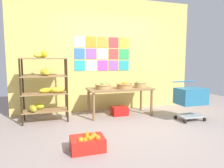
{
  "coord_description": "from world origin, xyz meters",
  "views": [
    {
      "loc": [
        -1.46,
        -3.42,
        1.29
      ],
      "look_at": [
        -0.15,
        0.73,
        0.78
      ],
      "focal_mm": 32.09,
      "sensor_mm": 36.0,
      "label": 1
    }
  ],
  "objects_px": {
    "display_table": "(120,91)",
    "fruit_basket_left": "(103,86)",
    "orange_crate_foreground": "(88,143)",
    "banana_shelf_unit": "(44,83)",
    "fruit_basket_right": "(125,86)",
    "shopping_cart": "(191,98)",
    "fruit_basket_back_left": "(140,84)",
    "produce_crate_under_table": "(119,111)"
  },
  "relations": [
    {
      "from": "orange_crate_foreground",
      "to": "produce_crate_under_table",
      "type": "bearing_deg",
      "value": 56.97
    },
    {
      "from": "fruit_basket_back_left",
      "to": "shopping_cart",
      "type": "height_order",
      "value": "shopping_cart"
    },
    {
      "from": "produce_crate_under_table",
      "to": "orange_crate_foreground",
      "type": "height_order",
      "value": "orange_crate_foreground"
    },
    {
      "from": "display_table",
      "to": "orange_crate_foreground",
      "type": "distance_m",
      "value": 2.04
    },
    {
      "from": "fruit_basket_left",
      "to": "orange_crate_foreground",
      "type": "relative_size",
      "value": 0.79
    },
    {
      "from": "display_table",
      "to": "fruit_basket_back_left",
      "type": "bearing_deg",
      "value": -4.69
    },
    {
      "from": "display_table",
      "to": "fruit_basket_left",
      "type": "bearing_deg",
      "value": -176.87
    },
    {
      "from": "display_table",
      "to": "fruit_basket_left",
      "type": "distance_m",
      "value": 0.44
    },
    {
      "from": "display_table",
      "to": "fruit_basket_back_left",
      "type": "xyz_separation_m",
      "value": [
        0.51,
        -0.04,
        0.15
      ]
    },
    {
      "from": "fruit_basket_back_left",
      "to": "orange_crate_foreground",
      "type": "height_order",
      "value": "fruit_basket_back_left"
    },
    {
      "from": "banana_shelf_unit",
      "to": "fruit_basket_right",
      "type": "distance_m",
      "value": 1.75
    },
    {
      "from": "fruit_basket_right",
      "to": "shopping_cart",
      "type": "relative_size",
      "value": 0.46
    },
    {
      "from": "banana_shelf_unit",
      "to": "display_table",
      "type": "height_order",
      "value": "banana_shelf_unit"
    },
    {
      "from": "banana_shelf_unit",
      "to": "orange_crate_foreground",
      "type": "distance_m",
      "value": 1.89
    },
    {
      "from": "banana_shelf_unit",
      "to": "fruit_basket_right",
      "type": "height_order",
      "value": "banana_shelf_unit"
    },
    {
      "from": "display_table",
      "to": "orange_crate_foreground",
      "type": "bearing_deg",
      "value": -123.1
    },
    {
      "from": "shopping_cart",
      "to": "display_table",
      "type": "bearing_deg",
      "value": 148.94
    },
    {
      "from": "fruit_basket_right",
      "to": "orange_crate_foreground",
      "type": "distance_m",
      "value": 2.01
    },
    {
      "from": "fruit_basket_back_left",
      "to": "produce_crate_under_table",
      "type": "height_order",
      "value": "fruit_basket_back_left"
    },
    {
      "from": "fruit_basket_back_left",
      "to": "orange_crate_foreground",
      "type": "relative_size",
      "value": 0.64
    },
    {
      "from": "fruit_basket_right",
      "to": "produce_crate_under_table",
      "type": "height_order",
      "value": "fruit_basket_right"
    },
    {
      "from": "display_table",
      "to": "fruit_basket_left",
      "type": "height_order",
      "value": "fruit_basket_left"
    },
    {
      "from": "fruit_basket_left",
      "to": "shopping_cart",
      "type": "xyz_separation_m",
      "value": [
        1.72,
        -0.85,
        -0.21
      ]
    },
    {
      "from": "display_table",
      "to": "produce_crate_under_table",
      "type": "height_order",
      "value": "display_table"
    },
    {
      "from": "display_table",
      "to": "orange_crate_foreground",
      "type": "xyz_separation_m",
      "value": [
        -1.09,
        -1.67,
        -0.46
      ]
    },
    {
      "from": "banana_shelf_unit",
      "to": "fruit_basket_back_left",
      "type": "xyz_separation_m",
      "value": [
        2.19,
        -0.03,
        -0.1
      ]
    },
    {
      "from": "banana_shelf_unit",
      "to": "produce_crate_under_table",
      "type": "bearing_deg",
      "value": 0.1
    },
    {
      "from": "fruit_basket_back_left",
      "to": "orange_crate_foreground",
      "type": "xyz_separation_m",
      "value": [
        -1.59,
        -1.63,
        -0.61
      ]
    },
    {
      "from": "fruit_basket_left",
      "to": "shopping_cart",
      "type": "relative_size",
      "value": 0.45
    },
    {
      "from": "banana_shelf_unit",
      "to": "orange_crate_foreground",
      "type": "bearing_deg",
      "value": -70.27
    },
    {
      "from": "fruit_basket_right",
      "to": "shopping_cart",
      "type": "distance_m",
      "value": 1.46
    },
    {
      "from": "produce_crate_under_table",
      "to": "shopping_cart",
      "type": "bearing_deg",
      "value": -33.21
    },
    {
      "from": "display_table",
      "to": "fruit_basket_back_left",
      "type": "distance_m",
      "value": 0.53
    },
    {
      "from": "fruit_basket_left",
      "to": "produce_crate_under_table",
      "type": "bearing_deg",
      "value": 1.39
    },
    {
      "from": "display_table",
      "to": "fruit_basket_right",
      "type": "relative_size",
      "value": 3.92
    },
    {
      "from": "fruit_basket_right",
      "to": "fruit_basket_back_left",
      "type": "xyz_separation_m",
      "value": [
        0.44,
        0.1,
        0.0
      ]
    },
    {
      "from": "fruit_basket_back_left",
      "to": "fruit_basket_right",
      "type": "bearing_deg",
      "value": -167.7
    },
    {
      "from": "banana_shelf_unit",
      "to": "fruit_basket_back_left",
      "type": "height_order",
      "value": "banana_shelf_unit"
    },
    {
      "from": "fruit_basket_right",
      "to": "orange_crate_foreground",
      "type": "relative_size",
      "value": 0.8
    },
    {
      "from": "fruit_basket_left",
      "to": "orange_crate_foreground",
      "type": "distance_m",
      "value": 1.88
    },
    {
      "from": "fruit_basket_right",
      "to": "produce_crate_under_table",
      "type": "xyz_separation_m",
      "value": [
        -0.08,
        0.12,
        -0.62
      ]
    },
    {
      "from": "banana_shelf_unit",
      "to": "produce_crate_under_table",
      "type": "xyz_separation_m",
      "value": [
        1.67,
        0.0,
        -0.71
      ]
    }
  ]
}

